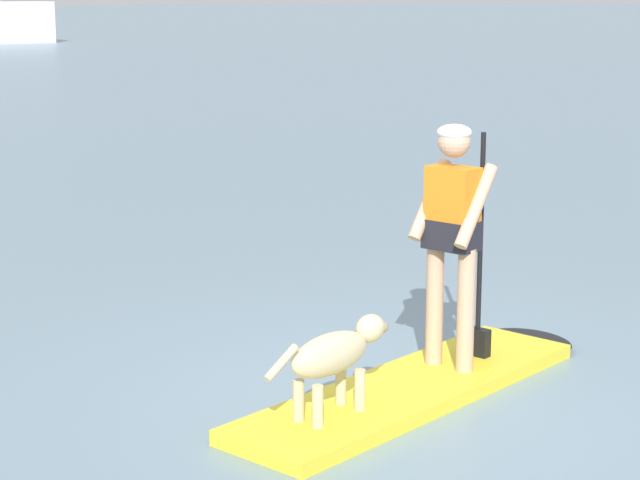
% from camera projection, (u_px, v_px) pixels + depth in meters
% --- Properties ---
extents(ground_plane, '(400.00, 400.00, 0.00)m').
position_uv_depth(ground_plane, '(409.00, 397.00, 7.70)').
color(ground_plane, slate).
extents(paddleboard, '(3.29, 1.38, 0.10)m').
position_uv_depth(paddleboard, '(429.00, 382.00, 7.85)').
color(paddleboard, yellow).
rests_on(paddleboard, ground_plane).
extents(person_paddler, '(0.65, 0.55, 1.69)m').
position_uv_depth(person_paddler, '(453.00, 228.00, 7.81)').
color(person_paddler, tan).
rests_on(person_paddler, paddleboard).
extents(dog, '(1.11, 0.36, 0.56)m').
position_uv_depth(dog, '(335.00, 355.00, 7.04)').
color(dog, '#CCB78C').
rests_on(dog, paddleboard).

